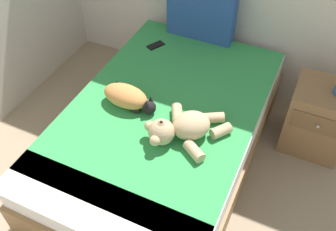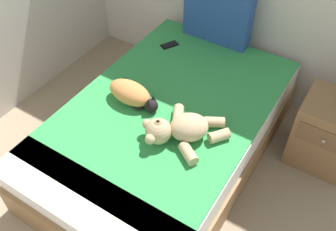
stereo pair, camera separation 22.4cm
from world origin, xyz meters
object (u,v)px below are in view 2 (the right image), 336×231
Objects in this scene: cat at (132,94)px; bed at (167,133)px; teddy_bear at (180,129)px; patterned_cushion at (218,15)px; cell_phone at (169,45)px; nightstand at (327,133)px.

bed is at bearing 16.75° from cat.
teddy_bear reaches higher than cat.
cell_phone is at bearing -134.23° from patterned_cushion.
cat reaches higher than bed.
nightstand reaches higher than bed.
bed is at bearing 139.69° from teddy_bear.
cat reaches higher than cell_phone.
teddy_bear is at bearing -13.79° from cat.
teddy_bear is 3.19× the size of cell_phone.
cat is 1.50m from nightstand.
nightstand is (1.14, -0.32, -0.48)m from patterned_cushion.
teddy_bear is 1.05m from cell_phone.
bed is 0.81m from cell_phone.
cell_phone is at bearing 120.58° from bed.
cat reaches higher than nightstand.
cat is at bearing -97.95° from patterned_cushion.
patterned_cushion reaches higher than cat.
patterned_cushion reaches higher than bed.
patterned_cushion is at bearing 105.85° from teddy_bear.
cat is 0.72× the size of nightstand.
nightstand is (1.43, -0.03, -0.25)m from cell_phone.
patterned_cushion is 1.20m from teddy_bear.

